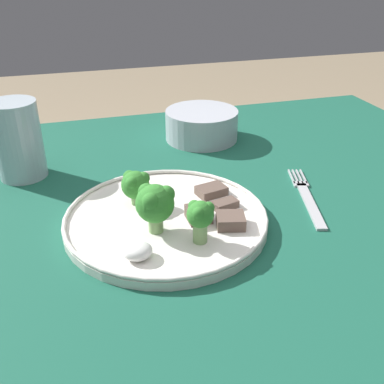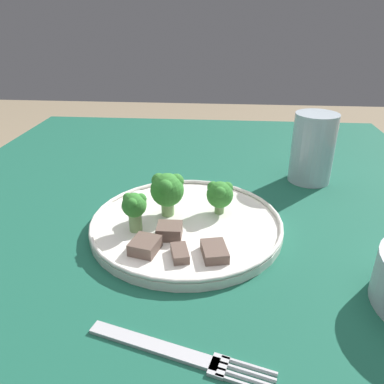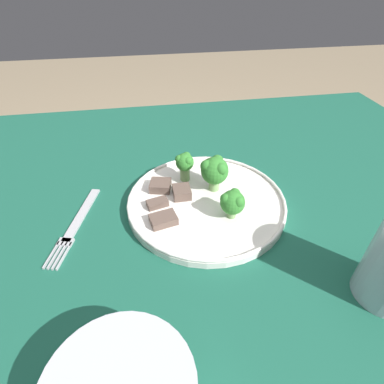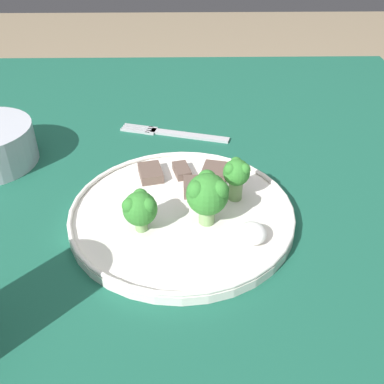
% 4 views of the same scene
% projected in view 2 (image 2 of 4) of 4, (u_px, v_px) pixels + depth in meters
% --- Properties ---
extents(table, '(1.23, 0.95, 0.72)m').
position_uv_depth(table, '(187.00, 279.00, 0.60)').
color(table, '#195642').
rests_on(table, ground_plane).
extents(dinner_plate, '(0.28, 0.28, 0.02)m').
position_uv_depth(dinner_plate, '(184.00, 225.00, 0.55)').
color(dinner_plate, white).
rests_on(dinner_plate, table).
extents(fork, '(0.07, 0.18, 0.00)m').
position_uv_depth(fork, '(176.00, 353.00, 0.36)').
color(fork, '#B2B2B7').
rests_on(fork, table).
extents(drinking_glass, '(0.08, 0.08, 0.13)m').
position_uv_depth(drinking_glass, '(312.00, 152.00, 0.69)').
color(drinking_glass, '#B2C1CC').
rests_on(drinking_glass, table).
extents(broccoli_floret_near_rim_left, '(0.04, 0.04, 0.05)m').
position_uv_depth(broccoli_floret_near_rim_left, '(220.00, 194.00, 0.57)').
color(broccoli_floret_near_rim_left, '#7FA866').
rests_on(broccoli_floret_near_rim_left, dinner_plate).
extents(broccoli_floret_center_left, '(0.05, 0.05, 0.07)m').
position_uv_depth(broccoli_floret_center_left, '(167.00, 189.00, 0.56)').
color(broccoli_floret_center_left, '#7FA866').
rests_on(broccoli_floret_center_left, dinner_plate).
extents(broccoli_floret_back_left, '(0.04, 0.03, 0.06)m').
position_uv_depth(broccoli_floret_back_left, '(134.00, 207.00, 0.52)').
color(broccoli_floret_back_left, '#7FA866').
rests_on(broccoli_floret_back_left, dinner_plate).
extents(meat_slice_front_slice, '(0.05, 0.04, 0.01)m').
position_uv_depth(meat_slice_front_slice, '(214.00, 251.00, 0.48)').
color(meat_slice_front_slice, brown).
rests_on(meat_slice_front_slice, dinner_plate).
extents(meat_slice_middle_slice, '(0.03, 0.03, 0.02)m').
position_uv_depth(meat_slice_middle_slice, '(169.00, 231.00, 0.51)').
color(meat_slice_middle_slice, brown).
rests_on(meat_slice_middle_slice, dinner_plate).
extents(meat_slice_rear_slice, '(0.04, 0.04, 0.02)m').
position_uv_depth(meat_slice_rear_slice, '(145.00, 246.00, 0.48)').
color(meat_slice_rear_slice, brown).
rests_on(meat_slice_rear_slice, dinner_plate).
extents(meat_slice_edge_slice, '(0.04, 0.03, 0.01)m').
position_uv_depth(meat_slice_edge_slice, '(177.00, 253.00, 0.47)').
color(meat_slice_edge_slice, brown).
rests_on(meat_slice_edge_slice, dinner_plate).
extents(sauce_dollop, '(0.04, 0.03, 0.02)m').
position_uv_depth(sauce_dollop, '(139.00, 198.00, 0.60)').
color(sauce_dollop, white).
rests_on(sauce_dollop, dinner_plate).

